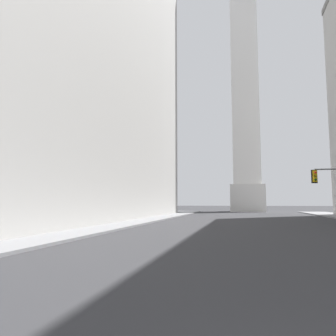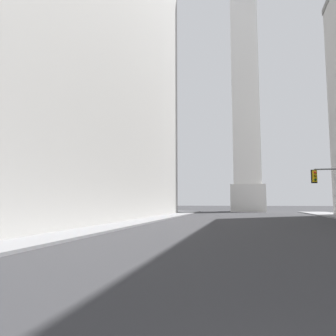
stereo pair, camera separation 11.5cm
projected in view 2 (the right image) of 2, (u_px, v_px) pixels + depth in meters
The scene contains 3 objects.
sidewalk_left at pixel (116, 224), 28.48m from camera, with size 5.00×83.57×0.15m, color slate.
building_left at pixel (36, 18), 37.51m from camera, with size 23.34×51.28×45.84m.
obelisk at pixel (244, 52), 72.79m from camera, with size 7.07×7.07×73.49m.
Camera 2 is at (-1.19, -2.05, 1.90)m, focal length 35.00 mm.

